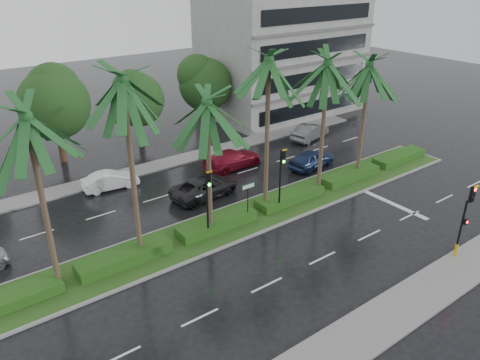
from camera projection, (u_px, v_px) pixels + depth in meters
ground at (265, 222)px, 29.52m from camera, size 120.00×120.00×0.00m
near_sidewalk at (402, 308)px, 22.08m from camera, size 40.00×2.40×0.12m
far_sidewalk at (172, 162)px, 38.21m from camera, size 40.00×2.00×0.12m
median at (255, 214)px, 30.21m from camera, size 36.00×4.00×0.15m
hedge at (255, 209)px, 30.05m from camera, size 35.20×1.40×0.60m
lane_markings at (305, 210)px, 30.85m from camera, size 34.00×13.06×0.01m
palm_row at (239, 90)px, 26.02m from camera, size 26.30×4.20×10.61m
signal_near at (465, 218)px, 24.89m from camera, size 0.34×0.45×4.36m
signal_median_left at (208, 195)px, 26.30m from camera, size 0.34×0.42×4.36m
signal_median_right at (281, 171)px, 29.28m from camera, size 0.34×0.42×4.36m
street_sign at (248, 193)px, 28.43m from camera, size 0.95×0.09×2.60m
bg_trees at (131, 95)px, 40.09m from camera, size 32.42×5.54×8.00m
building at (282, 55)px, 49.28m from camera, size 16.00×10.00×12.00m
car_white at (110, 180)px, 33.60m from camera, size 1.78×4.05×1.30m
car_darkgrey at (205, 187)px, 32.47m from camera, size 2.78×5.20×1.39m
car_red at (232, 159)px, 37.03m from camera, size 2.31×5.15×1.47m
car_blue at (312, 159)px, 37.08m from camera, size 2.28×4.46×1.45m
car_grey at (310, 132)px, 43.01m from camera, size 2.55×4.63×1.45m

